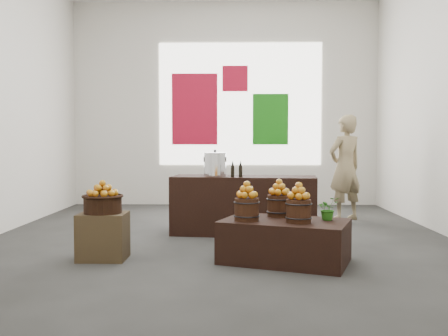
{
  "coord_description": "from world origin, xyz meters",
  "views": [
    {
      "loc": [
        0.17,
        -6.43,
        1.25
      ],
      "look_at": [
        0.06,
        -0.4,
        0.94
      ],
      "focal_mm": 40.0,
      "sensor_mm": 36.0,
      "label": 1
    }
  ],
  "objects_px": {
    "crate": "(103,236)",
    "shopper": "(345,168)",
    "counter": "(244,205)",
    "wicker_basket": "(103,205)",
    "display_table": "(285,241)",
    "stock_pot_left": "(215,165)"
  },
  "relations": [
    {
      "from": "display_table",
      "to": "counter",
      "type": "bearing_deg",
      "value": 124.34
    },
    {
      "from": "shopper",
      "to": "counter",
      "type": "bearing_deg",
      "value": 9.61
    },
    {
      "from": "wicker_basket",
      "to": "shopper",
      "type": "bearing_deg",
      "value": 40.95
    },
    {
      "from": "display_table",
      "to": "shopper",
      "type": "bearing_deg",
      "value": 86.35
    },
    {
      "from": "display_table",
      "to": "stock_pot_left",
      "type": "bearing_deg",
      "value": 136.24
    },
    {
      "from": "stock_pot_left",
      "to": "counter",
      "type": "bearing_deg",
      "value": -6.53
    },
    {
      "from": "crate",
      "to": "shopper",
      "type": "relative_size",
      "value": 0.3
    },
    {
      "from": "display_table",
      "to": "stock_pot_left",
      "type": "distance_m",
      "value": 1.93
    },
    {
      "from": "crate",
      "to": "shopper",
      "type": "bearing_deg",
      "value": 40.95
    },
    {
      "from": "shopper",
      "to": "display_table",
      "type": "bearing_deg",
      "value": 38.26
    },
    {
      "from": "wicker_basket",
      "to": "crate",
      "type": "bearing_deg",
      "value": 0.0
    },
    {
      "from": "display_table",
      "to": "counter",
      "type": "relative_size",
      "value": 0.66
    },
    {
      "from": "stock_pot_left",
      "to": "wicker_basket",
      "type": "bearing_deg",
      "value": -126.51
    },
    {
      "from": "wicker_basket",
      "to": "shopper",
      "type": "distance_m",
      "value": 4.21
    },
    {
      "from": "stock_pot_left",
      "to": "display_table",
      "type": "bearing_deg",
      "value": -63.92
    },
    {
      "from": "crate",
      "to": "counter",
      "type": "relative_size",
      "value": 0.26
    },
    {
      "from": "wicker_basket",
      "to": "display_table",
      "type": "relative_size",
      "value": 0.31
    },
    {
      "from": "wicker_basket",
      "to": "shopper",
      "type": "xyz_separation_m",
      "value": [
        3.17,
        2.75,
        0.25
      ]
    },
    {
      "from": "crate",
      "to": "wicker_basket",
      "type": "xyz_separation_m",
      "value": [
        0.0,
        0.0,
        0.34
      ]
    },
    {
      "from": "stock_pot_left",
      "to": "shopper",
      "type": "relative_size",
      "value": 0.18
    },
    {
      "from": "display_table",
      "to": "counter",
      "type": "distance_m",
      "value": 1.62
    },
    {
      "from": "wicker_basket",
      "to": "counter",
      "type": "distance_m",
      "value": 2.14
    }
  ]
}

